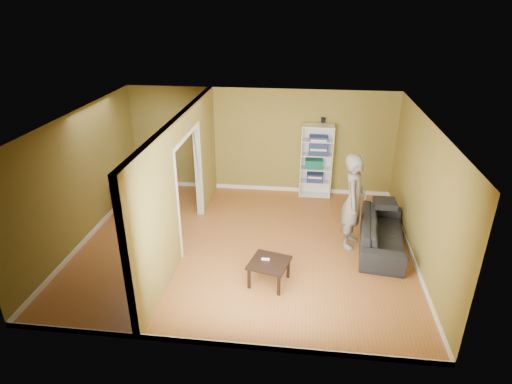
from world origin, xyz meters
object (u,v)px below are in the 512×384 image
bookshelf (316,161)px  chair_far (152,180)px  chair_left (111,190)px  chair_near (133,201)px  coffee_table (269,265)px  sofa (383,229)px  person (354,193)px  dining_table (139,184)px

bookshelf → chair_far: size_ratio=2.02×
chair_left → chair_far: bearing=114.9°
chair_near → coffee_table: bearing=-51.3°
sofa → chair_near: bearing=91.9°
person → chair_left: bearing=93.2°
dining_table → chair_near: bearing=-81.0°
dining_table → chair_left: 0.71m
bookshelf → chair_left: (-4.75, -1.26, -0.47)m
chair_left → person: bearing=61.3°
person → chair_left: (-5.44, 1.03, -0.69)m
person → chair_far: (-4.70, 1.73, -0.68)m
chair_left → chair_near: bearing=35.3°
chair_near → chair_left: bearing=123.0°
sofa → person: person is taller
sofa → chair_far: bearing=78.8°
chair_left → bookshelf: bearing=87.0°
bookshelf → coffee_table: 3.88m
person → chair_far: 5.05m
sofa → chair_far: (-5.31, 1.74, 0.04)m
bookshelf → chair_near: 4.40m
chair_near → chair_far: (-0.03, 1.28, -0.02)m
person → bookshelf: size_ratio=1.25×
bookshelf → dining_table: bearing=-163.3°
person → bookshelf: person is taller
sofa → dining_table: size_ratio=1.91×
sofa → bookshelf: bearing=36.4°
sofa → coffee_table: (-2.11, -1.45, -0.04)m
sofa → chair_left: size_ratio=2.41×
sofa → dining_table: 5.49m
sofa → dining_table: bearing=85.5°
coffee_table → chair_left: bearing=147.7°
dining_table → chair_left: chair_left is taller
chair_near → chair_far: chair_near is taller
chair_left → chair_far: (0.75, 0.69, 0.01)m
person → chair_near: bearing=98.4°
bookshelf → dining_table: size_ratio=1.64×
bookshelf → sofa: bearing=-60.5°
chair_far → sofa: bearing=164.7°
person → dining_table: (-4.76, 1.08, -0.51)m
dining_table → coffee_table: bearing=-37.9°
chair_left → chair_near: chair_near is taller
dining_table → chair_far: size_ratio=1.23×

